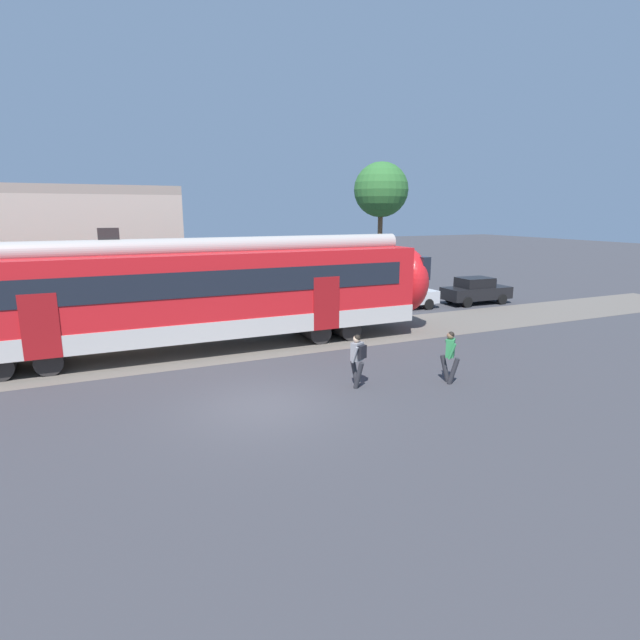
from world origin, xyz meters
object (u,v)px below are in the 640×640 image
at_px(pedestrian_green, 450,353).
at_px(parked_car_silver, 401,295).
at_px(parked_car_black, 476,290).
at_px(pedestrian_grey, 358,356).

height_order(pedestrian_green, parked_car_silver, pedestrian_green).
xyz_separation_m(pedestrian_green, parked_car_silver, (5.33, 10.86, -0.18)).
distance_m(pedestrian_green, parked_car_black, 14.67).
relative_size(pedestrian_green, parked_car_silver, 0.41).
relative_size(pedestrian_grey, parked_car_black, 0.41).
bearing_deg(pedestrian_grey, pedestrian_green, -16.09).
relative_size(parked_car_silver, parked_car_black, 1.00).
bearing_deg(parked_car_silver, pedestrian_green, -116.15).
xyz_separation_m(parked_car_silver, parked_car_black, (4.90, -0.36, 0.00)).
distance_m(pedestrian_grey, pedestrian_green, 2.94).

